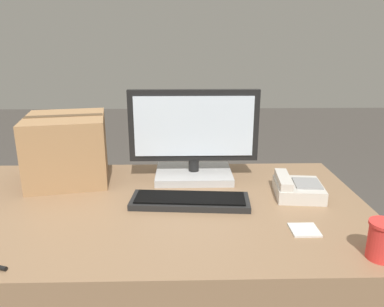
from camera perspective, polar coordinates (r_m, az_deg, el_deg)
The scene contains 7 objects.
office_desk at distance 1.57m, azimuth -10.29°, elevation -19.80°, with size 1.80×0.90×0.73m.
monitor at distance 1.57m, azimuth 0.27°, elevation 1.83°, with size 0.54×0.24×0.38m.
keyboard at distance 1.36m, azimuth -0.31°, elevation -7.22°, with size 0.44×0.18×0.03m.
desk_phone at distance 1.48m, azimuth 15.66°, elevation -5.12°, with size 0.19×0.20×0.08m.
paper_cup_right at distance 1.15m, azimuth 27.08°, elevation -11.69°, with size 0.08×0.08×0.11m.
cardboard_box at distance 1.64m, azimuth -18.46°, elevation 0.77°, with size 0.37×0.39×0.28m.
sticky_note_pad at distance 1.24m, azimuth 16.74°, elevation -11.08°, with size 0.09×0.09×0.01m.
Camera 1 is at (0.23, -1.24, 1.30)m, focal length 35.00 mm.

